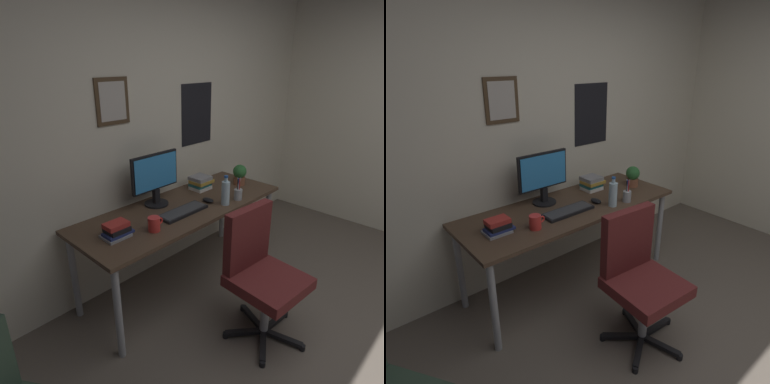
% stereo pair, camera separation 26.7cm
% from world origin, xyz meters
% --- Properties ---
extents(wall_back, '(4.40, 0.10, 2.60)m').
position_xyz_m(wall_back, '(-0.00, 2.15, 1.30)').
color(wall_back, beige).
rests_on(wall_back, ground_plane).
extents(desk, '(1.87, 0.69, 0.74)m').
position_xyz_m(desk, '(-0.17, 1.73, 0.67)').
color(desk, '#4C3828').
rests_on(desk, ground_plane).
extents(office_chair, '(0.56, 0.57, 0.95)m').
position_xyz_m(office_chair, '(-0.22, 0.93, 0.53)').
color(office_chair, '#591E1E').
rests_on(office_chair, ground_plane).
extents(monitor, '(0.46, 0.20, 0.43)m').
position_xyz_m(monitor, '(-0.30, 1.91, 0.98)').
color(monitor, black).
rests_on(monitor, desk).
extents(keyboard, '(0.43, 0.15, 0.03)m').
position_xyz_m(keyboard, '(-0.27, 1.63, 0.76)').
color(keyboard, black).
rests_on(keyboard, desk).
extents(computer_mouse, '(0.06, 0.11, 0.04)m').
position_xyz_m(computer_mouse, '(0.03, 1.63, 0.76)').
color(computer_mouse, black).
rests_on(computer_mouse, desk).
extents(water_bottle, '(0.07, 0.07, 0.25)m').
position_xyz_m(water_bottle, '(0.09, 1.50, 0.85)').
color(water_bottle, silver).
rests_on(water_bottle, desk).
extents(coffee_mug_near, '(0.12, 0.09, 0.10)m').
position_xyz_m(coffee_mug_near, '(-0.61, 1.57, 0.80)').
color(coffee_mug_near, red).
rests_on(coffee_mug_near, desk).
extents(potted_plant, '(0.13, 0.13, 0.19)m').
position_xyz_m(potted_plant, '(0.57, 1.70, 0.85)').
color(potted_plant, brown).
rests_on(potted_plant, desk).
extents(pen_cup, '(0.07, 0.07, 0.20)m').
position_xyz_m(pen_cup, '(0.25, 1.48, 0.80)').
color(pen_cup, '#9EA0A5').
rests_on(pen_cup, desk).
extents(book_stack_left, '(0.20, 0.15, 0.10)m').
position_xyz_m(book_stack_left, '(-0.85, 1.69, 0.79)').
color(book_stack_left, gray).
rests_on(book_stack_left, desk).
extents(book_stack_right, '(0.19, 0.17, 0.13)m').
position_xyz_m(book_stack_right, '(0.21, 1.88, 0.81)').
color(book_stack_right, silver).
rests_on(book_stack_right, desk).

